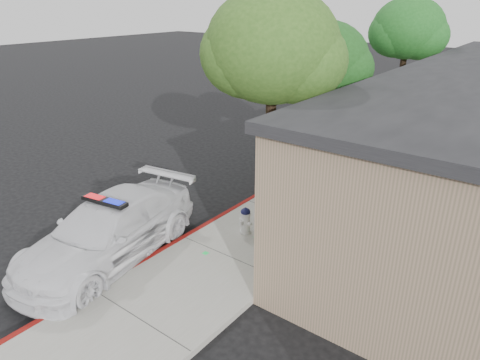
% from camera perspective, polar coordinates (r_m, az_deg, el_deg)
% --- Properties ---
extents(ground, '(120.00, 120.00, 0.00)m').
position_cam_1_polar(ground, '(12.49, -7.59, -7.95)').
color(ground, black).
rests_on(ground, ground).
extents(sidewalk, '(3.20, 60.00, 0.15)m').
position_cam_1_polar(sidewalk, '(13.66, 6.15, -4.66)').
color(sidewalk, gray).
rests_on(sidewalk, ground).
extents(red_curb, '(0.14, 60.00, 0.16)m').
position_cam_1_polar(red_curb, '(14.42, 0.94, -2.95)').
color(red_curb, maroon).
rests_on(red_curb, ground).
extents(police_car, '(3.12, 5.80, 1.72)m').
position_cam_1_polar(police_car, '(11.77, -16.94, -6.42)').
color(police_car, white).
rests_on(police_car, ground).
extents(fire_hydrant, '(0.45, 0.39, 0.79)m').
position_cam_1_polar(fire_hydrant, '(12.31, 0.71, -5.32)').
color(fire_hydrant, silver).
rests_on(fire_hydrant, sidewalk).
extents(street_tree_near, '(3.83, 3.59, 6.57)m').
position_cam_1_polar(street_tree_near, '(11.96, 4.33, 16.52)').
color(street_tree_near, black).
rests_on(street_tree_near, sidewalk).
extents(street_tree_mid, '(3.19, 2.92, 5.58)m').
position_cam_1_polar(street_tree_mid, '(15.30, 11.17, 14.95)').
color(street_tree_mid, black).
rests_on(street_tree_mid, sidewalk).
extents(street_tree_far, '(3.61, 3.34, 6.33)m').
position_cam_1_polar(street_tree_far, '(22.86, 21.28, 17.79)').
color(street_tree_far, black).
rests_on(street_tree_far, sidewalk).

